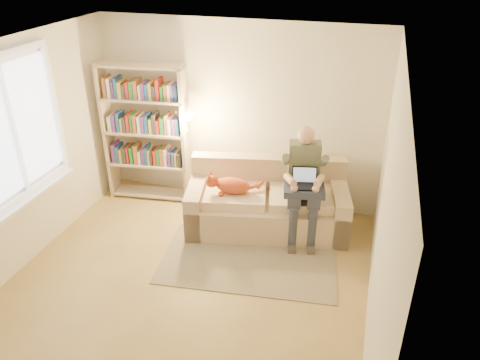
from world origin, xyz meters
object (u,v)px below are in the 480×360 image
(bookshelf, at_px, (146,127))
(cat, at_px, (228,185))
(sofa, at_px, (267,205))
(person, at_px, (304,178))
(laptop, at_px, (304,181))

(bookshelf, bearing_deg, cat, -28.19)
(sofa, height_order, person, person)
(cat, bearing_deg, laptop, -8.80)
(sofa, xyz_separation_m, person, (0.47, -0.06, 0.51))
(cat, distance_m, bookshelf, 1.56)
(cat, height_order, laptop, laptop)
(person, bearing_deg, laptop, -92.06)
(laptop, bearing_deg, sofa, 147.74)
(cat, bearing_deg, sofa, 14.77)
(cat, bearing_deg, bookshelf, 146.86)
(bookshelf, bearing_deg, person, -15.90)
(sofa, bearing_deg, person, -19.22)
(sofa, distance_m, laptop, 0.75)
(person, relative_size, bookshelf, 0.72)
(laptop, bearing_deg, bookshelf, 156.34)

